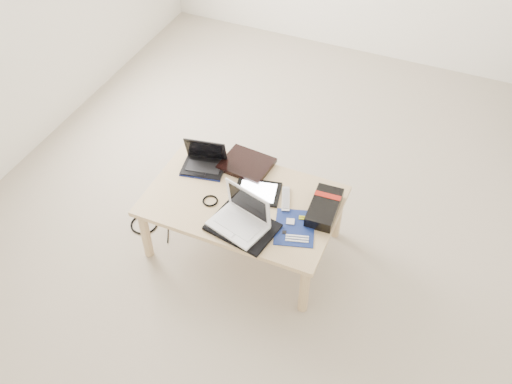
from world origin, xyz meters
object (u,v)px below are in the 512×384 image
at_px(coffee_table, 243,205).
at_px(white_laptop, 241,218).
at_px(netbook, 204,162).
at_px(gpu_box, 324,207).

xyz_separation_m(coffee_table, white_laptop, (0.08, -0.19, 0.11)).
distance_m(coffee_table, white_laptop, 0.23).
height_order(netbook, gpu_box, netbook).
distance_m(coffee_table, netbook, 0.37).
relative_size(coffee_table, gpu_box, 3.55).
bearing_deg(netbook, coffee_table, -26.41).
height_order(netbook, white_laptop, white_laptop).
height_order(coffee_table, white_laptop, white_laptop).
xyz_separation_m(coffee_table, netbook, (-0.33, 0.16, 0.09)).
distance_m(netbook, white_laptop, 0.53).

